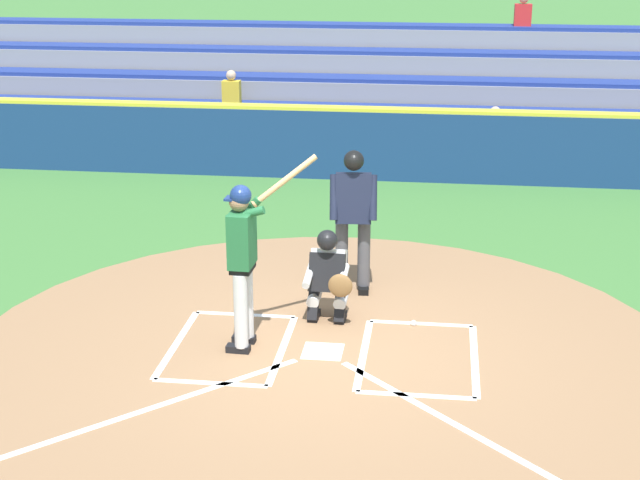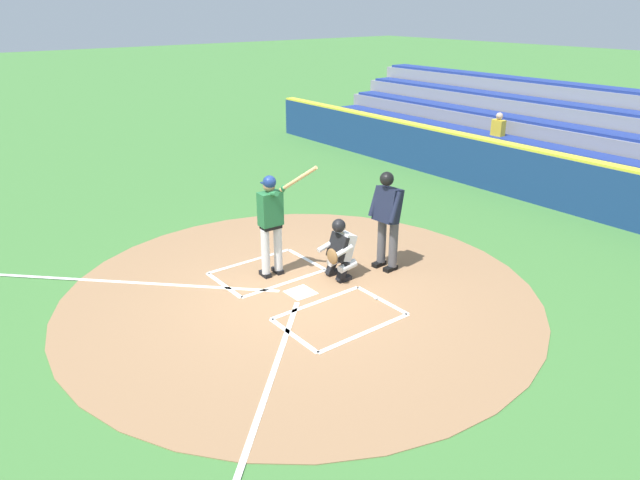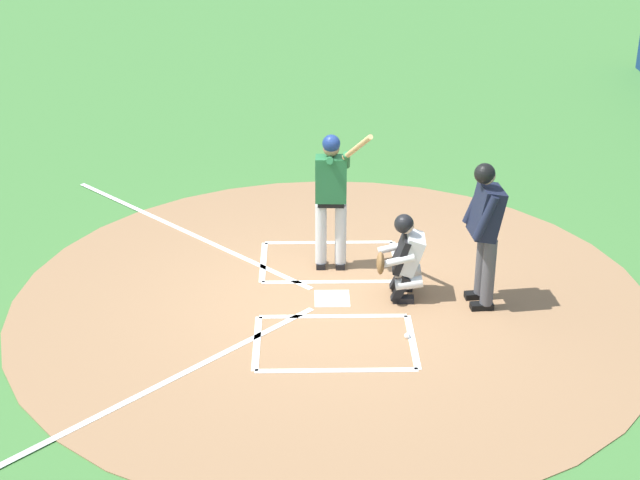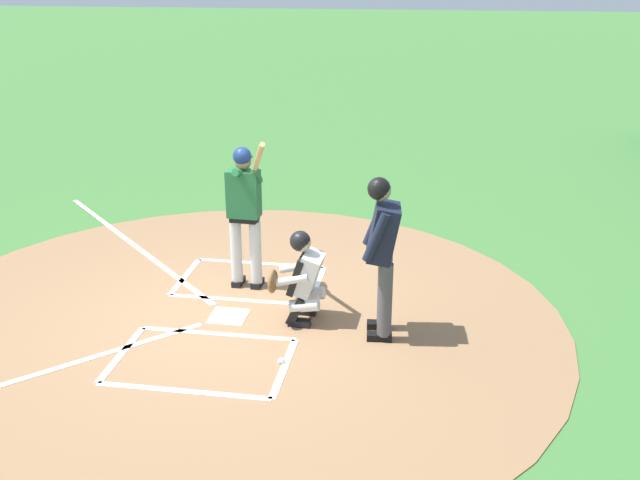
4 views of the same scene
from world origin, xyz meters
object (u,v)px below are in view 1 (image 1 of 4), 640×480
object	(u,v)px
plate_umpire	(353,212)
baseball	(414,323)
batter	(243,254)
catcher	(328,274)

from	to	relation	value
plate_umpire	baseball	world-z (taller)	plate_umpire
batter	plate_umpire	size ratio (longest dim) A/B	1.14
batter	baseball	bearing A→B (deg)	-155.53
plate_umpire	catcher	bearing A→B (deg)	78.14
batter	baseball	xyz separation A→B (m)	(-1.83, -0.83, -1.06)
catcher	plate_umpire	world-z (taller)	plate_umpire
batter	catcher	world-z (taller)	batter
catcher	baseball	size ratio (longest dim) A/B	15.27
batter	catcher	distance (m)	1.30
plate_umpire	baseball	bearing A→B (deg)	129.77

